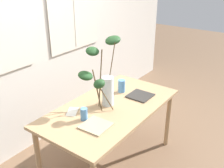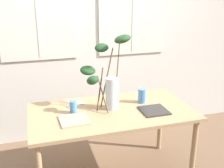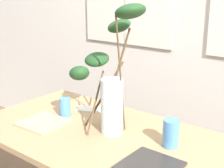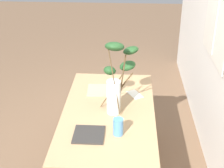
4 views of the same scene
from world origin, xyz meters
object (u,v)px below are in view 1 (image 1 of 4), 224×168
object	(u,v)px
drinking_glass_blue_left	(84,114)
plate_square_left	(96,126)
plate_square_right	(140,96)
vase_with_branches	(103,78)
drinking_glass_blue_right	(122,86)
dining_table	(110,113)

from	to	relation	value
drinking_glass_blue_left	plate_square_left	xyz separation A→B (m)	(-0.02, -0.15, -0.05)
plate_square_right	plate_square_left	bearing A→B (deg)	178.55
vase_with_branches	drinking_glass_blue_right	world-z (taller)	vase_with_branches
vase_with_branches	plate_square_right	distance (m)	0.52
vase_with_branches	plate_square_left	world-z (taller)	vase_with_branches
drinking_glass_blue_left	plate_square_right	distance (m)	0.73
drinking_glass_blue_right	plate_square_right	xyz separation A→B (m)	(0.03, -0.23, -0.06)
drinking_glass_blue_left	drinking_glass_blue_right	xyz separation A→B (m)	(0.68, 0.05, 0.01)
dining_table	vase_with_branches	xyz separation A→B (m)	(-0.02, 0.07, 0.37)
plate_square_right	drinking_glass_blue_left	bearing A→B (deg)	166.25
dining_table	vase_with_branches	bearing A→B (deg)	103.69
dining_table	plate_square_right	bearing A→B (deg)	-19.31
dining_table	drinking_glass_blue_left	xyz separation A→B (m)	(-0.34, 0.05, 0.13)
plate_square_left	drinking_glass_blue_left	bearing A→B (deg)	81.56
drinking_glass_blue_left	plate_square_right	xyz separation A→B (m)	(0.71, -0.17, -0.05)
drinking_glass_blue_right	plate_square_left	world-z (taller)	drinking_glass_blue_right
vase_with_branches	plate_square_right	size ratio (longest dim) A/B	2.94
drinking_glass_blue_right	plate_square_left	distance (m)	0.74
drinking_glass_blue_left	drinking_glass_blue_right	world-z (taller)	drinking_glass_blue_right
dining_table	vase_with_branches	size ratio (longest dim) A/B	2.13
drinking_glass_blue_left	plate_square_left	distance (m)	0.16
plate_square_left	plate_square_right	bearing A→B (deg)	-1.45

